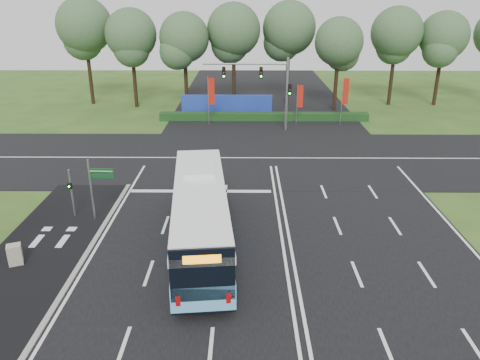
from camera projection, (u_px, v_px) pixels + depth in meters
name	position (u px, v px, depth m)	size (l,w,h in m)	color
ground	(280.00, 226.00, 26.85)	(120.00, 120.00, 0.00)	#2B521B
road_main	(280.00, 226.00, 26.84)	(20.00, 120.00, 0.04)	black
road_cross	(269.00, 158.00, 38.00)	(120.00, 14.00, 0.05)	black
bike_path	(42.00, 251.00, 24.15)	(5.00, 18.00, 0.06)	black
kerb_strip	(88.00, 251.00, 24.12)	(0.25, 18.00, 0.12)	gray
city_bus	(200.00, 215.00, 24.07)	(3.91, 12.83, 3.63)	#60AFDF
pedestrian_signal	(71.00, 192.00, 27.40)	(0.25, 0.40, 2.98)	gray
street_sign	(96.00, 183.00, 26.69)	(1.47, 0.16, 3.77)	gray
utility_cabinet	(15.00, 255.00, 22.81)	(0.65, 0.54, 1.09)	#A19982
banner_flag_left	(211.00, 94.00, 46.33)	(0.70, 0.29, 4.95)	gray
banner_flag_mid	(299.00, 99.00, 46.82)	(0.61, 0.09, 4.16)	gray
banner_flag_right	(345.00, 94.00, 46.56)	(0.68, 0.30, 4.86)	gray
traffic_light_gantry	(268.00, 83.00, 44.20)	(8.41, 0.28, 7.00)	gray
hedge	(264.00, 117.00, 49.49)	(22.00, 1.20, 0.80)	#133614
blue_hoarding	(227.00, 105.00, 51.59)	(10.00, 0.30, 2.20)	#1E3AA6
eucalyptus_row	(280.00, 33.00, 53.32)	(54.38, 9.30, 12.34)	black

